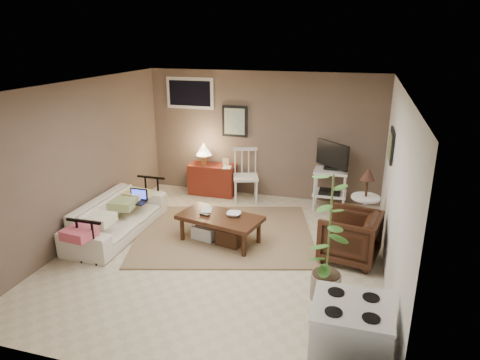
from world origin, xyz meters
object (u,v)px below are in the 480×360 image
(red_console, at_px, (212,177))
(spindle_chair, at_px, (246,177))
(stove, at_px, (349,347))
(coffee_table, at_px, (220,227))
(potted_plant, at_px, (329,234))
(sofa, at_px, (117,211))
(side_table, at_px, (366,195))
(tv_stand, at_px, (331,174))
(armchair, at_px, (350,234))

(red_console, xyz_separation_m, spindle_chair, (0.74, -0.17, 0.11))
(red_console, distance_m, stove, 5.17)
(coffee_table, distance_m, red_console, 2.13)
(spindle_chair, relative_size, potted_plant, 0.63)
(coffee_table, bearing_deg, stove, -49.86)
(sofa, relative_size, potted_plant, 1.23)
(coffee_table, bearing_deg, side_table, 20.02)
(spindle_chair, xyz_separation_m, tv_stand, (1.57, 0.03, 0.19))
(coffee_table, relative_size, potted_plant, 0.84)
(side_table, xyz_separation_m, armchair, (-0.18, -0.73, -0.33))
(stove, bearing_deg, tv_stand, 96.97)
(coffee_table, relative_size, spindle_chair, 1.34)
(spindle_chair, xyz_separation_m, armchair, (2.00, -1.77, -0.09))
(spindle_chair, relative_size, side_table, 0.87)
(sofa, height_order, red_console, red_console)
(stove, bearing_deg, red_console, 123.09)
(coffee_table, xyz_separation_m, spindle_chair, (-0.08, 1.80, 0.21))
(red_console, relative_size, side_table, 0.91)
(coffee_table, distance_m, potted_plant, 2.06)
(coffee_table, xyz_separation_m, red_console, (-0.83, 1.96, 0.10))
(spindle_chair, relative_size, stove, 1.15)
(red_console, relative_size, spindle_chair, 1.04)
(red_console, bearing_deg, side_table, -22.42)
(spindle_chair, bearing_deg, tv_stand, 1.00)
(potted_plant, bearing_deg, tv_stand, 94.07)
(sofa, bearing_deg, spindle_chair, -38.93)
(red_console, relative_size, stove, 1.20)
(side_table, bearing_deg, armchair, -103.53)
(armchair, bearing_deg, sofa, -76.11)
(sofa, xyz_separation_m, spindle_chair, (1.57, 1.95, 0.08))
(armchair, bearing_deg, stove, 13.04)
(coffee_table, bearing_deg, spindle_chair, 92.69)
(sofa, relative_size, side_table, 1.72)
(coffee_table, relative_size, armchair, 1.74)
(tv_stand, bearing_deg, sofa, -147.84)
(spindle_chair, xyz_separation_m, stove, (2.08, -4.16, -0.04))
(armchair, height_order, potted_plant, potted_plant)
(spindle_chair, height_order, armchair, spindle_chair)
(red_console, distance_m, tv_stand, 2.33)
(armchair, relative_size, potted_plant, 0.48)
(armchair, bearing_deg, side_table, 177.50)
(sofa, bearing_deg, potted_plant, -104.68)
(coffee_table, height_order, potted_plant, potted_plant)
(red_console, relative_size, armchair, 1.36)
(coffee_table, bearing_deg, tv_stand, 50.85)
(armchair, distance_m, potted_plant, 1.18)
(sofa, distance_m, potted_plant, 3.49)
(red_console, distance_m, side_table, 3.17)
(spindle_chair, distance_m, stove, 4.65)
(coffee_table, distance_m, side_table, 2.27)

